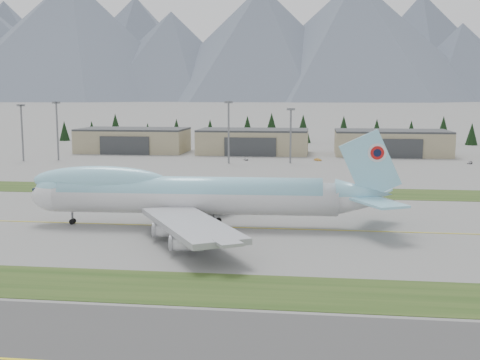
# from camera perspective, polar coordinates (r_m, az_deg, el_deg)

# --- Properties ---
(ground) EXTENTS (7000.00, 7000.00, 0.00)m
(ground) POSITION_cam_1_polar(r_m,az_deg,el_deg) (119.03, 0.94, -4.57)
(ground) COLOR gray
(ground) RESTS_ON ground
(grass_strip_near) EXTENTS (400.00, 14.00, 0.08)m
(grass_strip_near) POSITION_cam_1_polar(r_m,az_deg,el_deg) (82.71, -2.00, -10.34)
(grass_strip_near) COLOR #274217
(grass_strip_near) RESTS_ON ground
(grass_strip_far) EXTENTS (400.00, 18.00, 0.08)m
(grass_strip_far) POSITION_cam_1_polar(r_m,az_deg,el_deg) (163.04, 2.68, -1.11)
(grass_strip_far) COLOR #274217
(grass_strip_far) RESTS_ON ground
(taxiway_line_main) EXTENTS (400.00, 0.40, 0.02)m
(taxiway_line_main) POSITION_cam_1_polar(r_m,az_deg,el_deg) (119.03, 0.94, -4.57)
(taxiway_line_main) COLOR yellow
(taxiway_line_main) RESTS_ON ground
(boeing_747_freighter) EXTENTS (74.19, 64.32, 19.63)m
(boeing_747_freighter) POSITION_cam_1_polar(r_m,az_deg,el_deg) (119.77, -4.69, -1.37)
(boeing_747_freighter) COLOR silver
(boeing_747_freighter) RESTS_ON ground
(hangar_left) EXTENTS (48.00, 26.60, 10.80)m
(hangar_left) POSITION_cam_1_polar(r_m,az_deg,el_deg) (278.68, -10.07, 3.74)
(hangar_left) COLOR tan
(hangar_left) RESTS_ON ground
(hangar_center) EXTENTS (48.00, 26.60, 10.80)m
(hangar_center) POSITION_cam_1_polar(r_m,az_deg,el_deg) (267.56, 1.28, 3.69)
(hangar_center) COLOR tan
(hangar_center) RESTS_ON ground
(hangar_right) EXTENTS (48.00, 26.60, 10.80)m
(hangar_right) POSITION_cam_1_polar(r_m,az_deg,el_deg) (268.08, 14.16, 3.45)
(hangar_right) COLOR tan
(hangar_right) RESTS_ON ground
(floodlight_masts) EXTENTS (108.55, 8.29, 23.57)m
(floodlight_masts) POSITION_cam_1_polar(r_m,az_deg,el_deg) (236.31, -8.89, 5.52)
(floodlight_masts) COLOR slate
(floodlight_masts) RESTS_ON ground
(service_vehicle_a) EXTENTS (2.40, 3.37, 1.06)m
(service_vehicle_a) POSITION_cam_1_polar(r_m,az_deg,el_deg) (239.63, 0.57, 1.87)
(service_vehicle_a) COLOR silver
(service_vehicle_a) RESTS_ON ground
(service_vehicle_b) EXTENTS (3.23, 2.51, 1.02)m
(service_vehicle_b) POSITION_cam_1_polar(r_m,az_deg,el_deg) (240.00, 7.38, 1.81)
(service_vehicle_b) COLOR gold
(service_vehicle_b) RESTS_ON ground
(service_vehicle_c) EXTENTS (2.78, 3.88, 1.04)m
(service_vehicle_c) POSITION_cam_1_polar(r_m,az_deg,el_deg) (243.87, 20.96, 1.44)
(service_vehicle_c) COLOR #9D9CA0
(service_vehicle_c) RESTS_ON ground
(conifer_belt) EXTENTS (268.63, 14.85, 16.23)m
(conifer_belt) POSITION_cam_1_polar(r_m,az_deg,el_deg) (327.89, 6.16, 4.75)
(conifer_belt) COLOR black
(conifer_belt) RESTS_ON ground
(mountain_ridge_front) EXTENTS (4254.79, 1133.91, 482.62)m
(mountain_ridge_front) POSITION_cam_1_polar(r_m,az_deg,el_deg) (2369.98, 2.62, 12.91)
(mountain_ridge_front) COLOR #515C6C
(mountain_ridge_front) RESTS_ON ground
(mountain_ridge_rear) EXTENTS (4541.08, 1078.28, 539.14)m
(mountain_ridge_rear) POSITION_cam_1_polar(r_m,az_deg,el_deg) (3032.60, 11.64, 12.46)
(mountain_ridge_rear) COLOR #515C6C
(mountain_ridge_rear) RESTS_ON ground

